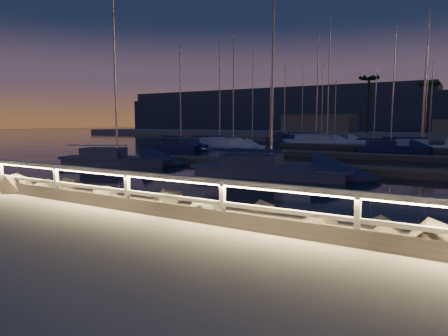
{
  "coord_description": "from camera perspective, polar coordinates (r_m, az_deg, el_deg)",
  "views": [
    {
      "loc": [
        8.71,
        -7.61,
        2.34
      ],
      "look_at": [
        1.59,
        4.0,
        0.78
      ],
      "focal_mm": 32.0,
      "sensor_mm": 36.0,
      "label": 1
    }
  ],
  "objects": [
    {
      "name": "sailboat_n",
      "position": [
        54.85,
        12.74,
        3.79
      ],
      "size": [
        8.72,
        3.35,
        14.51
      ],
      "rotation": [
        0.0,
        0.0,
        0.09
      ],
      "color": "white",
      "rests_on": "ground"
    },
    {
      "name": "floating_docks",
      "position": [
        41.13,
        19.25,
        2.35
      ],
      "size": [
        22.0,
        36.0,
        0.4
      ],
      "color": "#615A50",
      "rests_on": "ground"
    },
    {
      "name": "guard_rail",
      "position": [
        11.72,
        -17.39,
        -1.44
      ],
      "size": [
        44.11,
        0.12,
        1.06
      ],
      "color": "white",
      "rests_on": "ground"
    },
    {
      "name": "sailboat_g",
      "position": [
        44.05,
        22.42,
        2.74
      ],
      "size": [
        7.59,
        4.57,
        12.48
      ],
      "rotation": [
        0.0,
        0.0,
        0.37
      ],
      "color": "navy",
      "rests_on": "ground"
    },
    {
      "name": "riprap",
      "position": [
        16.88,
        -25.93,
        -2.69
      ],
      "size": [
        22.37,
        2.93,
        1.45
      ],
      "color": "#615B53",
      "rests_on": "ground"
    },
    {
      "name": "ground",
      "position": [
        11.8,
        -17.04,
        -5.19
      ],
      "size": [
        400.0,
        400.0,
        0.0
      ],
      "primitive_type": "plane",
      "color": "#A09C90",
      "rests_on": "ground"
    },
    {
      "name": "sailboat_j",
      "position": [
        47.37,
        -0.85,
        3.49
      ],
      "size": [
        7.57,
        4.75,
        12.55
      ],
      "rotation": [
        0.0,
        0.0,
        0.4
      ],
      "color": "white",
      "rests_on": "ground"
    },
    {
      "name": "sailboat_f",
      "position": [
        43.2,
        1.14,
        3.2
      ],
      "size": [
        7.71,
        3.91,
        12.66
      ],
      "rotation": [
        0.0,
        0.0,
        -0.25
      ],
      "color": "white",
      "rests_on": "ground"
    },
    {
      "name": "sailboat_l",
      "position": [
        46.5,
        26.14,
        2.77
      ],
      "size": [
        8.96,
        4.43,
        14.6
      ],
      "rotation": [
        0.0,
        0.0,
        0.23
      ],
      "color": "white",
      "rests_on": "ground"
    },
    {
      "name": "sailboat_e",
      "position": [
        45.28,
        -6.34,
        3.32
      ],
      "size": [
        7.02,
        3.08,
        11.63
      ],
      "rotation": [
        0.0,
        0.0,
        -0.16
      ],
      "color": "navy",
      "rests_on": "ground"
    },
    {
      "name": "far_shore",
      "position": [
        82.16,
        25.43,
        4.48
      ],
      "size": [
        160.0,
        14.0,
        5.2
      ],
      "color": "#A09C90",
      "rests_on": "ground"
    },
    {
      "name": "sailboat_c",
      "position": [
        21.79,
        6.17,
        -0.07
      ],
      "size": [
        8.89,
        3.92,
        14.59
      ],
      "rotation": [
        0.0,
        0.0,
        0.16
      ],
      "color": "navy",
      "rests_on": "ground"
    },
    {
      "name": "palm_left",
      "position": [
        81.72,
        20.01,
        11.63
      ],
      "size": [
        3.0,
        3.0,
        11.2
      ],
      "color": "#44311F",
      "rests_on": "ground"
    },
    {
      "name": "sailboat_b",
      "position": [
        28.72,
        -15.38,
        1.3
      ],
      "size": [
        7.89,
        4.96,
        13.1
      ],
      "rotation": [
        0.0,
        0.0,
        0.4
      ],
      "color": "navy",
      "rests_on": "ground"
    },
    {
      "name": "harbor_water",
      "position": [
        39.93,
        18.83,
        1.44
      ],
      "size": [
        400.0,
        440.0,
        0.6
      ],
      "color": "black",
      "rests_on": "ground"
    },
    {
      "name": "palm_center",
      "position": [
        81.14,
        27.16,
        10.38
      ],
      "size": [
        3.0,
        3.0,
        9.7
      ],
      "color": "#44311F",
      "rests_on": "ground"
    },
    {
      "name": "sailboat_m",
      "position": [
        62.49,
        8.45,
        4.17
      ],
      "size": [
        7.02,
        4.55,
        11.76
      ],
      "rotation": [
        0.0,
        0.0,
        -0.42
      ],
      "color": "navy",
      "rests_on": "ground"
    },
    {
      "name": "sailboat_k",
      "position": [
        51.26,
        14.2,
        3.58
      ],
      "size": [
        9.71,
        5.19,
        15.88
      ],
      "rotation": [
        0.0,
        0.0,
        0.28
      ],
      "color": "white",
      "rests_on": "ground"
    },
    {
      "name": "distant_hills",
      "position": [
        144.64,
        19.37,
        7.12
      ],
      "size": [
        230.0,
        37.5,
        18.0
      ],
      "color": "#394358",
      "rests_on": "ground"
    }
  ]
}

